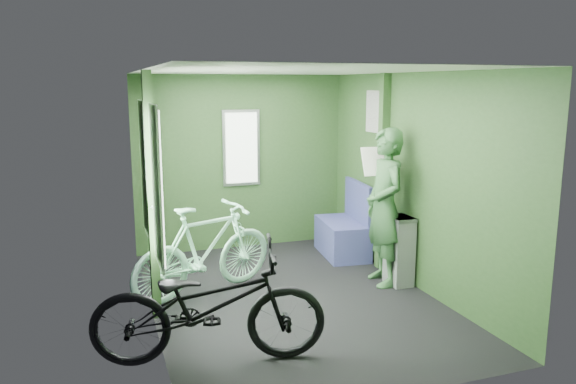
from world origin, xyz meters
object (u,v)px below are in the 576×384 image
at_px(waste_box, 399,251).
at_px(bench_seat, 344,234).
at_px(bicycle_black, 210,363).
at_px(passenger, 385,207).
at_px(bicycle_mint, 207,295).

relative_size(waste_box, bench_seat, 0.81).
xyz_separation_m(bicycle_black, passenger, (2.18, 1.18, 0.86)).
relative_size(bicycle_black, waste_box, 2.40).
height_order(passenger, waste_box, passenger).
bearing_deg(passenger, bicycle_mint, -92.58).
distance_m(passenger, bench_seat, 1.24).
relative_size(passenger, waste_box, 2.25).
bearing_deg(passenger, waste_box, 64.16).
bearing_deg(bicycle_mint, waste_box, -120.95).
distance_m(bicycle_black, waste_box, 2.60).
xyz_separation_m(bicycle_black, bench_seat, (2.21, 2.27, 0.28)).
bearing_deg(waste_box, bench_seat, 95.51).
height_order(bicycle_mint, bench_seat, bench_seat).
height_order(bicycle_black, bicycle_mint, bicycle_mint).
bearing_deg(bench_seat, bicycle_black, -127.74).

